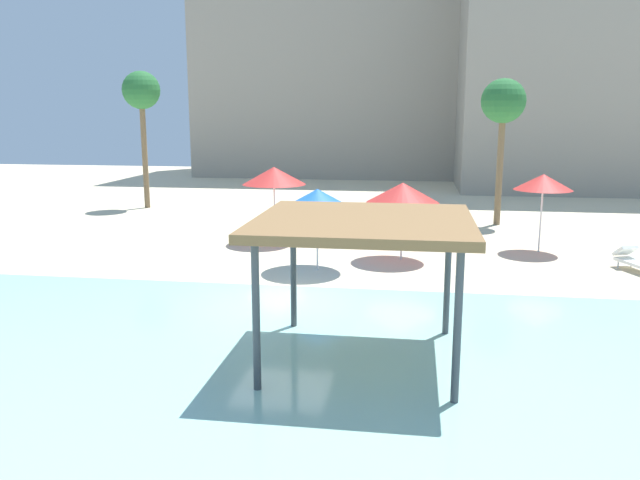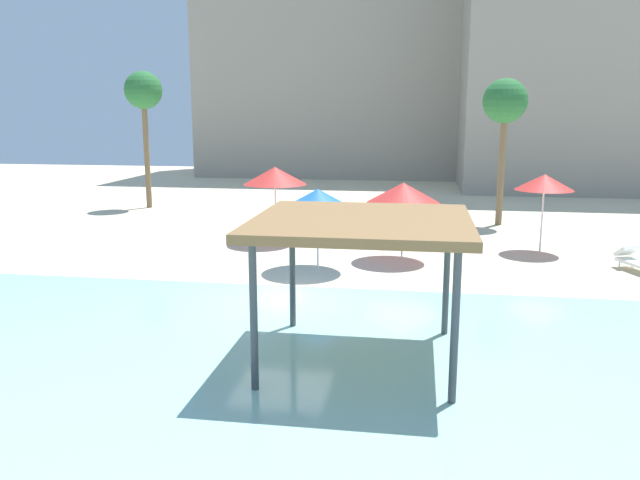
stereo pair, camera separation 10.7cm
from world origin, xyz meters
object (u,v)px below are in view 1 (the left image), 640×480
at_px(beach_umbrella_blue_0, 317,200).
at_px(beach_umbrella_red_2, 543,182).
at_px(shade_pavilion, 364,227).
at_px(lounge_chair_2, 637,261).
at_px(palm_tree_0, 503,105).
at_px(palm_tree_1, 141,94).
at_px(beach_umbrella_red_1, 403,193).
at_px(beach_umbrella_red_3, 274,176).

distance_m(beach_umbrella_blue_0, beach_umbrella_red_2, 8.32).
bearing_deg(shade_pavilion, beach_umbrella_blue_0, 105.65).
xyz_separation_m(shade_pavilion, lounge_chair_2, (7.91, 8.47, -2.40)).
xyz_separation_m(beach_umbrella_red_2, palm_tree_0, (-0.79, 5.54, 2.72)).
xyz_separation_m(beach_umbrella_red_2, palm_tree_1, (-18.23, 8.05, 3.30)).
relative_size(beach_umbrella_red_1, beach_umbrella_red_3, 0.91).
bearing_deg(beach_umbrella_red_2, palm_tree_1, 156.17).
bearing_deg(lounge_chair_2, palm_tree_0, -178.32).
relative_size(beach_umbrella_red_1, palm_tree_1, 0.38).
bearing_deg(shade_pavilion, beach_umbrella_red_1, 86.36).
bearing_deg(beach_umbrella_blue_0, beach_umbrella_red_2, 26.96).
bearing_deg(palm_tree_0, beach_umbrella_red_2, -81.85).
height_order(shade_pavilion, palm_tree_1, palm_tree_1).
height_order(shade_pavilion, beach_umbrella_blue_0, shade_pavilion).
bearing_deg(shade_pavilion, beach_umbrella_red_2, 63.72).
height_order(beach_umbrella_red_2, beach_umbrella_red_3, beach_umbrella_red_3).
height_order(shade_pavilion, beach_umbrella_red_1, shade_pavilion).
bearing_deg(palm_tree_0, lounge_chair_2, -67.67).
distance_m(shade_pavilion, lounge_chair_2, 11.83).
relative_size(shade_pavilion, palm_tree_0, 0.66).
relative_size(beach_umbrella_red_2, lounge_chair_2, 1.40).
bearing_deg(palm_tree_0, beach_umbrella_blue_0, -125.42).
xyz_separation_m(beach_umbrella_red_3, palm_tree_1, (-8.53, 7.75, 3.25)).
xyz_separation_m(shade_pavilion, palm_tree_1, (-12.83, 19.00, 3.07)).
height_order(beach_umbrella_red_3, lounge_chair_2, beach_umbrella_red_3).
distance_m(beach_umbrella_red_2, palm_tree_0, 6.22).
xyz_separation_m(beach_umbrella_red_3, lounge_chair_2, (12.20, -2.78, -2.22)).
xyz_separation_m(beach_umbrella_red_1, palm_tree_1, (-13.40, 10.03, 3.51)).
distance_m(shade_pavilion, beach_umbrella_red_1, 9.00).
bearing_deg(shade_pavilion, palm_tree_0, 74.38).
xyz_separation_m(beach_umbrella_blue_0, palm_tree_0, (6.62, 9.31, 2.98)).
bearing_deg(beach_umbrella_red_2, lounge_chair_2, -44.76).
distance_m(beach_umbrella_red_1, palm_tree_0, 9.02).
bearing_deg(beach_umbrella_red_3, lounge_chair_2, -12.85).
distance_m(shade_pavilion, beach_umbrella_red_2, 12.21).
height_order(lounge_chair_2, palm_tree_0, palm_tree_0).
height_order(shade_pavilion, beach_umbrella_red_2, shade_pavilion).
bearing_deg(palm_tree_1, beach_umbrella_blue_0, -47.55).
distance_m(shade_pavilion, palm_tree_0, 17.30).
relative_size(beach_umbrella_red_3, lounge_chair_2, 1.45).
bearing_deg(beach_umbrella_red_1, palm_tree_0, 61.74).
relative_size(beach_umbrella_red_2, palm_tree_1, 0.40).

